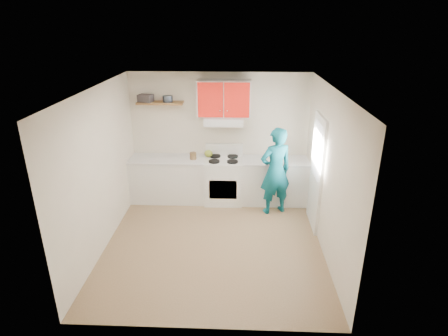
{
  "coord_description": "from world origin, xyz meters",
  "views": [
    {
      "loc": [
        0.4,
        -5.38,
        3.55
      ],
      "look_at": [
        0.15,
        0.55,
        1.15
      ],
      "focal_mm": 29.71,
      "sensor_mm": 36.0,
      "label": 1
    }
  ],
  "objects_px": {
    "tin": "(168,99)",
    "stove": "(224,180)",
    "kettle": "(208,153)",
    "crock": "(193,156)",
    "person": "(275,171)"
  },
  "relations": [
    {
      "from": "kettle",
      "to": "crock",
      "type": "relative_size",
      "value": 1.06
    },
    {
      "from": "stove",
      "to": "tin",
      "type": "xyz_separation_m",
      "value": [
        -1.1,
        0.17,
        1.64
      ]
    },
    {
      "from": "tin",
      "to": "crock",
      "type": "xyz_separation_m",
      "value": [
        0.48,
        -0.18,
        -1.12
      ]
    },
    {
      "from": "crock",
      "to": "person",
      "type": "xyz_separation_m",
      "value": [
        1.62,
        -0.43,
        -0.12
      ]
    },
    {
      "from": "tin",
      "to": "person",
      "type": "height_order",
      "value": "tin"
    },
    {
      "from": "stove",
      "to": "tin",
      "type": "bearing_deg",
      "value": 170.95
    },
    {
      "from": "stove",
      "to": "crock",
      "type": "xyz_separation_m",
      "value": [
        -0.61,
        -0.01,
        0.52
      ]
    },
    {
      "from": "kettle",
      "to": "crock",
      "type": "height_order",
      "value": "kettle"
    },
    {
      "from": "kettle",
      "to": "person",
      "type": "relative_size",
      "value": 0.1
    },
    {
      "from": "tin",
      "to": "kettle",
      "type": "relative_size",
      "value": 1.15
    },
    {
      "from": "person",
      "to": "stove",
      "type": "bearing_deg",
      "value": -44.52
    },
    {
      "from": "tin",
      "to": "stove",
      "type": "bearing_deg",
      "value": -9.05
    },
    {
      "from": "person",
      "to": "kettle",
      "type": "bearing_deg",
      "value": -44.76
    },
    {
      "from": "stove",
      "to": "crock",
      "type": "relative_size",
      "value": 5.76
    },
    {
      "from": "stove",
      "to": "tin",
      "type": "height_order",
      "value": "tin"
    }
  ]
}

